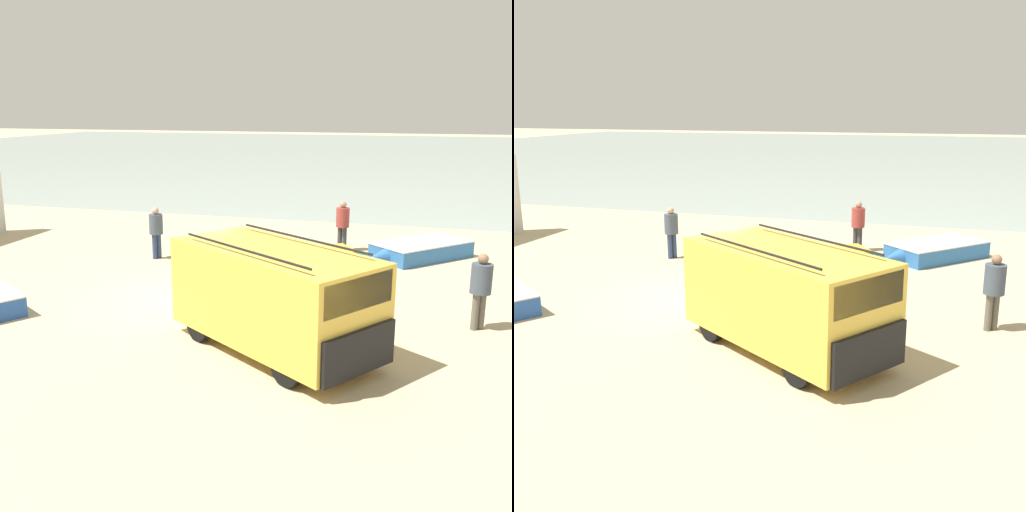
% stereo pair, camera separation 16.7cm
% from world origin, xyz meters
% --- Properties ---
extents(ground_plane, '(200.00, 200.00, 0.00)m').
position_xyz_m(ground_plane, '(0.00, 0.00, 0.00)').
color(ground_plane, tan).
extents(sea_water, '(120.00, 80.00, 0.01)m').
position_xyz_m(sea_water, '(0.00, 52.00, 0.00)').
color(sea_water, '#99A89E').
rests_on(sea_water, ground_plane).
extents(parked_van, '(5.06, 4.33, 2.36)m').
position_xyz_m(parked_van, '(2.97, -2.62, 1.23)').
color(parked_van, gold).
rests_on(parked_van, ground_plane).
extents(fishing_rowboat_0, '(3.95, 3.02, 0.69)m').
position_xyz_m(fishing_rowboat_0, '(2.37, 3.69, 0.34)').
color(fishing_rowboat_0, '#1E757F').
rests_on(fishing_rowboat_0, ground_plane).
extents(fishing_rowboat_2, '(3.57, 3.71, 0.57)m').
position_xyz_m(fishing_rowboat_2, '(5.72, 6.42, 0.29)').
color(fishing_rowboat_2, '#2D66AD').
rests_on(fishing_rowboat_2, ground_plane).
extents(fisherman_0, '(0.46, 0.46, 1.77)m').
position_xyz_m(fisherman_0, '(-2.88, 3.91, 1.06)').
color(fisherman_0, navy).
rests_on(fisherman_0, ground_plane).
extents(fisherman_2, '(0.47, 0.47, 1.80)m').
position_xyz_m(fisherman_2, '(3.03, 6.80, 1.07)').
color(fisherman_2, '#38383D').
rests_on(fisherman_2, ground_plane).
extents(fisherman_3, '(0.48, 0.48, 1.82)m').
position_xyz_m(fisherman_3, '(7.22, -0.08, 1.09)').
color(fisherman_3, '#5B564C').
rests_on(fisherman_3, ground_plane).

